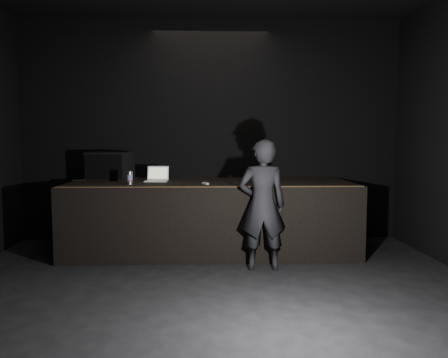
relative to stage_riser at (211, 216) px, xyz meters
The scene contains 11 objects.
ground 2.78m from the stage_riser, 90.00° to the right, with size 7.00×7.00×0.00m, color black.
room_walls 3.13m from the stage_riser, 90.00° to the right, with size 6.10×7.10×3.52m.
stage_riser is the anchor object (origin of this frame).
riser_lip 0.87m from the stage_riser, 90.00° to the right, with size 3.92×0.10×0.01m, color brown.
stage_monitor 1.71m from the stage_riser, 166.62° to the left, with size 0.70×0.57×0.41m.
cable 1.67m from the stage_riser, 167.09° to the left, with size 0.02×0.02×1.01m, color black.
laptop 0.97m from the stage_riser, behind, with size 0.33×0.30×0.22m.
beer_can 1.29m from the stage_riser, 161.71° to the right, with size 0.07×0.07×0.18m.
plastic_cup 1.08m from the stage_riser, 13.28° to the left, with size 0.07×0.07×0.09m, color white.
wii_remote 0.64m from the stage_riser, 101.59° to the right, with size 0.03×0.14×0.03m, color silver.
person 1.18m from the stage_riser, 56.56° to the right, with size 0.58×0.38×1.60m, color black.
Camera 1 is at (-0.02, -3.50, 1.58)m, focal length 35.00 mm.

